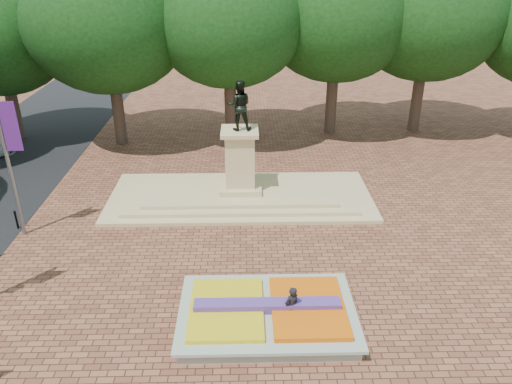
# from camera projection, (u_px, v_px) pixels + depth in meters

# --- Properties ---
(ground) EXTENTS (90.00, 90.00, 0.00)m
(ground) POSITION_uv_depth(u_px,v_px,m) (240.00, 289.00, 19.74)
(ground) COLOR brown
(ground) RESTS_ON ground
(flower_bed) EXTENTS (6.30, 4.30, 0.91)m
(flower_bed) POSITION_uv_depth(u_px,v_px,m) (268.00, 314.00, 17.80)
(flower_bed) COLOR gray
(flower_bed) RESTS_ON ground
(monument) EXTENTS (14.00, 6.00, 6.40)m
(monument) POSITION_uv_depth(u_px,v_px,m) (240.00, 184.00, 26.56)
(monument) COLOR tan
(monument) RESTS_ON ground
(tree_row_back) EXTENTS (44.80, 8.80, 10.43)m
(tree_row_back) POSITION_uv_depth(u_px,v_px,m) (275.00, 41.00, 33.09)
(tree_row_back) COLOR #37251E
(tree_row_back) RESTS_ON ground
(pedestrian) EXTENTS (0.70, 0.63, 1.61)m
(pedestrian) POSITION_uv_depth(u_px,v_px,m) (292.00, 307.00, 17.50)
(pedestrian) COLOR black
(pedestrian) RESTS_ON ground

